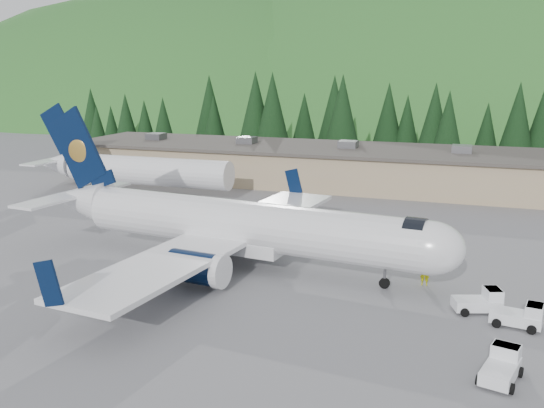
{
  "coord_description": "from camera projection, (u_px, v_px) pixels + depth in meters",
  "views": [
    {
      "loc": [
        17.35,
        -43.92,
        15.93
      ],
      "look_at": [
        0.0,
        6.0,
        4.0
      ],
      "focal_mm": 40.0,
      "sensor_mm": 36.0,
      "label": 1
    }
  ],
  "objects": [
    {
      "name": "ground",
      "position": [
        248.0,
        267.0,
        49.53
      ],
      "size": [
        600.0,
        600.0,
        0.0
      ],
      "primitive_type": "plane",
      "color": "slate"
    },
    {
      "name": "airliner",
      "position": [
        236.0,
        226.0,
        49.26
      ],
      "size": [
        37.93,
        35.67,
        12.58
      ],
      "rotation": [
        0.0,
        0.0,
        -0.11
      ],
      "color": "white",
      "rests_on": "ground"
    },
    {
      "name": "tree_line",
      "position": [
        351.0,
        117.0,
        106.09
      ],
      "size": [
        112.96,
        18.9,
        14.15
      ],
      "color": "black",
      "rests_on": "ground"
    },
    {
      "name": "baggage_tug_a",
      "position": [
        481.0,
        301.0,
        40.27
      ],
      "size": [
        3.4,
        2.61,
        1.63
      ],
      "rotation": [
        0.0,
        0.0,
        0.33
      ],
      "color": "white",
      "rests_on": "ground"
    },
    {
      "name": "terminal_building",
      "position": [
        313.0,
        164.0,
        85.57
      ],
      "size": [
        71.0,
        17.0,
        6.1
      ],
      "color": "tan",
      "rests_on": "ground"
    },
    {
      "name": "baggage_tug_b",
      "position": [
        521.0,
        316.0,
        37.9
      ],
      "size": [
        3.28,
        2.26,
        1.64
      ],
      "rotation": [
        0.0,
        0.0,
        -0.16
      ],
      "color": "white",
      "rests_on": "ground"
    },
    {
      "name": "baggage_tug_c",
      "position": [
        502.0,
        366.0,
        31.58
      ],
      "size": [
        2.43,
        3.32,
        1.62
      ],
      "rotation": [
        0.0,
        0.0,
        1.32
      ],
      "color": "white",
      "rests_on": "ground"
    },
    {
      "name": "second_airliner",
      "position": [
        129.0,
        169.0,
        77.06
      ],
      "size": [
        27.5,
        11.0,
        10.05
      ],
      "color": "white",
      "rests_on": "ground"
    },
    {
      "name": "ramp_worker",
      "position": [
        425.0,
        273.0,
        45.15
      ],
      "size": [
        0.75,
        0.54,
        1.91
      ],
      "primitive_type": "imported",
      "rotation": [
        0.0,
        0.0,
        3.27
      ],
      "color": "#D8DA0D",
      "rests_on": "ground"
    }
  ]
}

